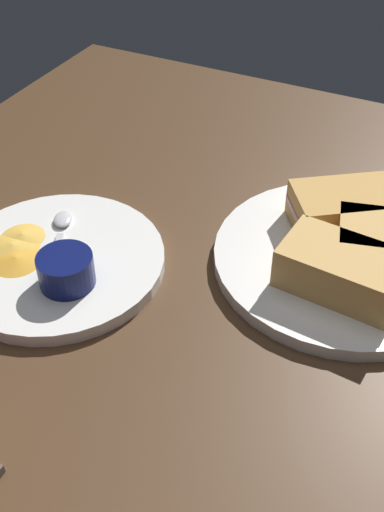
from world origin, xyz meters
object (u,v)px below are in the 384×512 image
object	(u,v)px
ramekin_dark_sauce	(356,207)
spoon_by_dark_ramekin	(359,246)
sandwich_half_extra	(348,209)
ramekin_light_gravy	(66,269)
sandwich_half_near	(342,270)
spoon_by_gravy_ramekin	(61,226)
plate_chips_companion	(58,261)
plate_sandwich_main	(341,259)

from	to	relation	value
ramekin_dark_sauce	spoon_by_dark_ramekin	distance (cm)	5.46
sandwich_half_extra	ramekin_light_gravy	distance (cm)	33.66
sandwich_half_near	ramekin_dark_sauce	bearing A→B (deg)	-82.25
spoon_by_dark_ramekin	spoon_by_gravy_ramekin	size ratio (longest dim) A/B	1.04
plate_chips_companion	spoon_by_dark_ramekin	bearing A→B (deg)	-151.56
sandwich_half_near	ramekin_light_gravy	size ratio (longest dim) A/B	2.28
plate_chips_companion	spoon_by_gravy_ramekin	distance (cm)	5.27
sandwich_half_near	spoon_by_gravy_ramekin	distance (cm)	33.31
sandwich_half_extra	ramekin_dark_sauce	distance (cm)	1.42
plate_sandwich_main	spoon_by_dark_ramekin	distance (cm)	2.57
spoon_by_dark_ramekin	spoon_by_gravy_ramekin	distance (cm)	35.22
ramekin_light_gravy	sandwich_half_extra	bearing A→B (deg)	-136.15
ramekin_dark_sauce	ramekin_light_gravy	distance (cm)	35.04
sandwich_half_extra	spoon_by_gravy_ramekin	xyz separation A→B (cm)	(30.45, 15.73, -2.04)
plate_chips_companion	ramekin_light_gravy	size ratio (longest dim) A/B	4.05
sandwich_half_extra	plate_chips_companion	size ratio (longest dim) A/B	0.61
sandwich_half_near	spoon_by_dark_ramekin	distance (cm)	7.54
sandwich_half_near	ramekin_dark_sauce	world-z (taller)	sandwich_half_near
plate_sandwich_main	plate_chips_companion	distance (cm)	32.72
sandwich_half_extra	spoon_by_gravy_ramekin	distance (cm)	34.34
spoon_by_dark_ramekin	plate_chips_companion	bearing A→B (deg)	28.44
plate_sandwich_main	sandwich_half_near	distance (cm)	6.45
spoon_by_gravy_ramekin	plate_sandwich_main	bearing A→B (deg)	-162.03
plate_sandwich_main	sandwich_half_near	size ratio (longest dim) A/B	2.13
sandwich_half_near	spoon_by_gravy_ramekin	xyz separation A→B (cm)	(32.90, 4.81, -2.04)
plate_sandwich_main	spoon_by_gravy_ramekin	bearing A→B (deg)	17.97
sandwich_half_extra	spoon_by_gravy_ramekin	size ratio (longest dim) A/B	1.61
plate_sandwich_main	ramekin_light_gravy	bearing A→B (deg)	35.01
ramekin_dark_sauce	spoon_by_dark_ramekin	bearing A→B (deg)	110.85
plate_sandwich_main	ramekin_light_gravy	xyz separation A→B (cm)	(25.50, 17.86, 2.77)
plate_sandwich_main	plate_chips_companion	bearing A→B (deg)	26.84
sandwich_half_extra	plate_chips_companion	world-z (taller)	sandwich_half_extra
spoon_by_dark_ramekin	ramekin_light_gravy	size ratio (longest dim) A/B	1.60
plate_sandwich_main	ramekin_dark_sauce	distance (cm)	7.27
plate_sandwich_main	spoon_by_gravy_ramekin	size ratio (longest dim) A/B	3.15
plate_chips_companion	ramekin_light_gravy	distance (cm)	5.55
plate_chips_companion	spoon_by_gravy_ramekin	bearing A→B (deg)	-61.17
sandwich_half_extra	ramekin_dark_sauce	xyz separation A→B (cm)	(-0.80, -1.15, -0.22)
spoon_by_gravy_ramekin	ramekin_dark_sauce	bearing A→B (deg)	-151.62
sandwich_half_extra	spoon_by_gravy_ramekin	world-z (taller)	sandwich_half_extra
plate_sandwich_main	ramekin_dark_sauce	size ratio (longest dim) A/B	4.76
plate_sandwich_main	spoon_by_dark_ramekin	bearing A→B (deg)	-128.17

